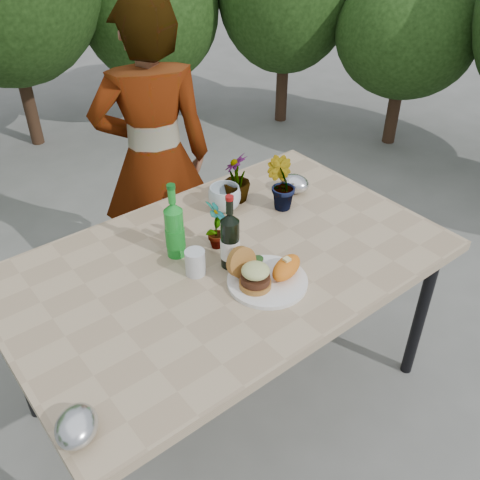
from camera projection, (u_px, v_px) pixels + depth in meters
ground at (229, 390)px, 2.40m from camera, size 80.00×80.00×0.00m
patio_table at (227, 271)px, 1.99m from camera, size 1.60×1.00×0.75m
shrub_hedge at (51, 36)px, 2.87m from camera, size 6.80×5.20×2.35m
dinner_plate at (267, 281)px, 1.85m from camera, size 0.28×0.28×0.01m
burger_stack at (252, 273)px, 1.80m from camera, size 0.11×0.16×0.11m
sweet_potato at (286, 268)px, 1.84m from camera, size 0.17×0.12×0.06m
grilled_veg at (254, 262)px, 1.90m from camera, size 0.08×0.05×0.03m
wine_bottle at (230, 241)px, 1.87m from camera, size 0.07×0.07×0.29m
sparkling_water at (175, 230)px, 1.92m from camera, size 0.07×0.07×0.30m
plastic_cup at (195, 262)px, 1.86m from camera, size 0.07×0.07×0.09m
seedling_left at (216, 225)px, 1.96m from camera, size 0.12×0.13×0.20m
seedling_mid at (281, 184)px, 2.18m from camera, size 0.14×0.15×0.22m
seedling_right at (237, 178)px, 2.23m from camera, size 0.17×0.17×0.21m
blue_bowl at (225, 198)px, 2.20m from camera, size 0.17×0.17×0.11m
foil_packet_left at (77, 426)px, 1.34m from camera, size 0.16×0.17×0.08m
foil_packet_right at (294, 184)px, 2.33m from camera, size 0.15×0.16×0.08m
person at (155, 160)px, 2.55m from camera, size 0.66×0.56×1.53m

